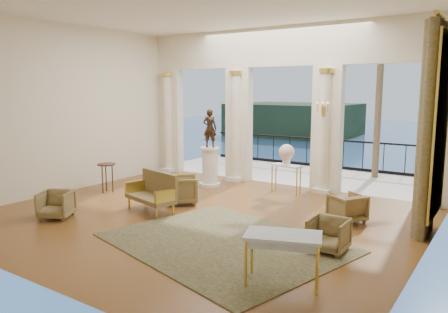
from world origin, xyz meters
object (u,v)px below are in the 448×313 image
Objects in this scene: armchair_c at (347,206)px; pedestal at (210,167)px; statue at (210,128)px; armchair_d at (182,188)px; console_table at (286,170)px; armchair_b at (328,233)px; side_table at (107,168)px; settee at (154,192)px; armchair_a at (56,203)px; game_table at (283,239)px.

armchair_c is 4.60m from pedestal.
pedestal is at bearing 72.73° from statue.
armchair_c is 4.79m from statue.
armchair_d is 0.87× the size of console_table.
side_table reaches higher than armchair_b.
pedestal reaches higher than settee.
armchair_d is 0.69× the size of statue.
armchair_d is 0.96× the size of side_table.
armchair_a reaches higher than armchair_c.
side_table is (-1.85, -2.22, 0.13)m from pedestal.
armchair_c is 0.60× the size of statue.
armchair_a is 2.12m from settee.
armchair_d is at bearing 28.55° from armchair_a.
game_table is at bearing -165.64° from armchair_d.
statue is at bearing 114.48° from game_table.
statue is (-0.59, 2.00, 1.30)m from armchair_d.
console_table is 1.10× the size of side_table.
armchair_b is 1.62m from game_table.
statue reaches higher than armchair_c.
armchair_a is 0.88× the size of armchair_d.
statue reaches higher than game_table.
side_table reaches higher than armchair_c.
armchair_c is 0.88× the size of armchair_d.
game_table reaches higher than armchair_b.
pedestal reaches higher than armchair_d.
settee is 1.86× the size of side_table.
side_table is at bearing -129.86° from pedestal.
pedestal is (-4.43, 1.22, 0.21)m from armchair_c.
game_table is (5.53, -0.17, 0.33)m from armchair_a.
armchair_d is 0.67× the size of pedestal.
game_table is 1.08× the size of pedestal.
settee reaches higher than side_table.
statue is 1.39× the size of side_table.
side_table reaches higher than console_table.
armchair_d reaches higher than armchair_a.
console_table is (-2.40, 5.05, -0.02)m from game_table.
game_table is 6.57m from pedestal.
game_table reaches higher than armchair_a.
armchair_a is at bearing -67.07° from side_table.
game_table is 1.12× the size of statue.
armchair_d is (-4.13, 1.08, 0.05)m from armchair_b.
statue is (0.89, 4.49, 1.34)m from armchair_a.
game_table is (4.17, -1.79, 0.22)m from settee.
armchair_b is 0.59× the size of statue.
console_table is (-2.49, 3.47, 0.32)m from armchair_b.
armchair_c is at bearing 0.96° from armchair_a.
armchair_c is 0.45× the size of settee.
settee is at bearing -80.68° from pedestal.
armchair_a reaches higher than armchair_b.
armchair_d is 2.91m from console_table.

